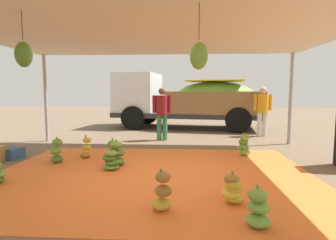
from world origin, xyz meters
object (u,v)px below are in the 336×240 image
Objects in this scene: banana_bunch_6 at (162,192)px; banana_bunch_3 at (86,148)px; banana_bunch_0 at (117,154)px; banana_bunch_4 at (113,149)px; crate_1 at (10,153)px; banana_bunch_2 at (258,209)px; worker_1 at (263,108)px; banana_bunch_5 at (111,161)px; banana_bunch_9 at (233,190)px; banana_bunch_8 at (57,152)px; worker_0 at (162,110)px; banana_bunch_1 at (244,145)px; cargo_truck_main at (184,99)px.

banana_bunch_3 is at bearing 126.80° from banana_bunch_6.
banana_bunch_3 is 3.45m from banana_bunch_6.
banana_bunch_4 is (-0.27, 0.65, -0.04)m from banana_bunch_0.
crate_1 is (-2.71, 0.44, -0.12)m from banana_bunch_0.
worker_1 reaches higher than banana_bunch_2.
banana_bunch_6 is 7.04m from worker_1.
banana_bunch_5 is 0.27× the size of worker_1.
banana_bunch_3 is 1.30m from banana_bunch_5.
banana_bunch_9 is (0.98, 0.28, -0.05)m from banana_bunch_6.
banana_bunch_6 is at bearing -41.39° from banana_bunch_8.
banana_bunch_5 is at bearing -16.91° from crate_1.
banana_bunch_8 is 4.03m from banana_bunch_9.
banana_bunch_0 is at bearing -103.30° from worker_0.
banana_bunch_5 is at bearing -154.71° from banana_bunch_1.
banana_bunch_1 is at bearing 19.22° from banana_bunch_0.
crate_1 is (-3.44, -2.64, -0.88)m from worker_0.
banana_bunch_1 is at bearing 6.72° from banana_bunch_4.
worker_1 reaches higher than banana_bunch_3.
worker_0 reaches higher than banana_bunch_8.
banana_bunch_8 is at bearing 177.54° from banana_bunch_0.
banana_bunch_6 is at bearing -116.08° from worker_1.
banana_bunch_5 is at bearing -47.61° from banana_bunch_3.
worker_1 is at bearing 35.78° from banana_bunch_8.
banana_bunch_9 is at bearing 105.21° from banana_bunch_2.
cargo_truck_main is at bearing 88.03° from banana_bunch_6.
banana_bunch_9 is at bearing -85.09° from cargo_truck_main.
banana_bunch_8 is (-1.37, 0.06, 0.02)m from banana_bunch_0.
banana_bunch_4 reaches higher than banana_bunch_5.
banana_bunch_8 is at bearing 144.80° from banana_bunch_2.
banana_bunch_4 is at bearing 133.50° from banana_bunch_9.
banana_bunch_2 is 1.07× the size of banana_bunch_9.
crate_1 is (-5.04, 2.99, -0.09)m from banana_bunch_2.
worker_1 reaches higher than banana_bunch_9.
worker_0 is (-2.22, 2.05, 0.74)m from banana_bunch_1.
banana_bunch_5 is 0.80× the size of banana_bunch_8.
banana_bunch_6 is at bearing 162.21° from banana_bunch_2.
worker_1 is at bearing -36.74° from cargo_truck_main.
banana_bunch_3 is 6.17m from cargo_truck_main.
banana_bunch_0 is at bearing 132.38° from banana_bunch_2.
worker_1 is 7.92m from crate_1.
banana_bunch_5 is (0.87, -0.96, -0.04)m from banana_bunch_3.
crate_1 is at bearing 149.30° from banana_bunch_2.
banana_bunch_4 is 1.02× the size of banana_bunch_5.
banana_bunch_1 is at bearing -73.90° from cargo_truck_main.
banana_bunch_8 is 6.83m from cargo_truck_main.
cargo_truck_main is (2.35, 5.61, 1.03)m from banana_bunch_3.
banana_bunch_1 is 1.16× the size of banana_bunch_2.
worker_1 is 3.21× the size of crate_1.
worker_0 is at bearing 105.86° from banana_bunch_2.
worker_0 is (-0.44, 5.26, 0.75)m from banana_bunch_6.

